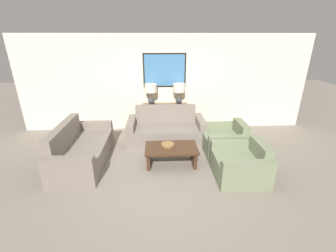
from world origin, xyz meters
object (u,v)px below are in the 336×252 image
Objects in this scene: console_table at (165,118)px; couch_by_side at (81,150)px; coffee_table at (171,152)px; decorative_bowl at (168,145)px; table_lamp_left at (151,91)px; armchair_near_back_wall at (225,141)px; armchair_near_camera at (241,164)px; couch_by_back_wall at (166,130)px; table_lamp_right at (179,90)px.

couch_by_side reaches higher than console_table.
decorative_bowl is at bearing 141.12° from coffee_table.
couch_by_side is at bearing -131.78° from table_lamp_left.
console_table is at bearing 89.53° from decorative_bowl.
armchair_near_camera is (0.00, -1.06, 0.00)m from armchair_near_back_wall.
couch_by_back_wall is 1.00× the size of couch_by_side.
armchair_near_back_wall reaches higher than decorative_bowl.
couch_by_side is at bearing -151.30° from couch_by_back_wall.
table_lamp_left is 0.61× the size of armchair_near_back_wall.
couch_by_side is at bearing 174.11° from coffee_table.
table_lamp_left is 0.53× the size of coffee_table.
couch_by_side is at bearing 167.36° from armchair_near_camera.
table_lamp_left is 1.00× the size of table_lamp_right.
couch_by_back_wall is 2.04× the size of armchair_near_back_wall.
coffee_table is at bearing -76.66° from table_lamp_left.
couch_by_side is (-1.88, -1.67, -0.11)m from console_table.
table_lamp_left reaches higher than couch_by_side.
couch_by_side reaches higher than armchair_near_back_wall.
console_table is at bearing 91.73° from coffee_table.
armchair_near_back_wall is (1.31, 0.53, -0.03)m from coffee_table.
couch_by_back_wall is (-0.39, -0.64, -0.90)m from table_lamp_right.
couch_by_back_wall is 7.14× the size of decorative_bowl.
armchair_near_back_wall is (1.38, 0.47, -0.17)m from decorative_bowl.
table_lamp_left reaches higher than console_table.
couch_by_back_wall is at bearing 152.88° from armchair_near_back_wall.
couch_by_back_wall is 2.23m from armchair_near_camera.
couch_by_back_wall is 2.04× the size of armchair_near_camera.
couch_by_side is at bearing -174.22° from armchair_near_back_wall.
coffee_table is (0.06, -1.87, -0.09)m from console_table.
console_table is at bearing 119.68° from armchair_near_camera.
decorative_bowl is 1.51m from armchair_near_camera.
table_lamp_left is 0.30× the size of couch_by_side.
couch_by_side is 1.95m from coffee_table.
console_table is 0.65× the size of couch_by_side.
armchair_near_camera is at bearing -67.77° from table_lamp_right.
table_lamp_left is 2.39m from armchair_near_back_wall.
armchair_near_camera is (1.37, -1.76, -0.02)m from couch_by_back_wall.
console_table is 1.92m from armchair_near_back_wall.
console_table is 1.32× the size of armchair_near_camera.
console_table is at bearing 90.00° from couch_by_back_wall.
couch_by_back_wall is 2.14m from couch_by_side.
table_lamp_right is 0.61× the size of armchair_near_camera.
coffee_table is (0.06, -1.23, 0.01)m from couch_by_back_wall.
coffee_table is 3.99× the size of decorative_bowl.
table_lamp_right is 1.17m from couch_by_back_wall.
table_lamp_right is (0.77, 0.00, 0.00)m from table_lamp_left.
couch_by_side is 3.33m from armchair_near_camera.
table_lamp_left is (-0.39, 0.00, 0.79)m from console_table.
table_lamp_left is 0.61× the size of armchair_near_camera.
coffee_table is 1.14× the size of armchair_near_back_wall.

